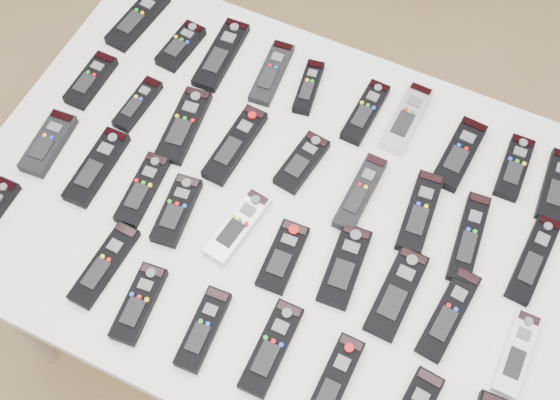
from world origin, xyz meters
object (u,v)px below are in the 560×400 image
at_px(table, 280,217).
at_px(remote_7, 459,154).
at_px(remote_30, 105,265).
at_px(remote_1, 181,46).
at_px(remote_16, 420,212).
at_px(remote_15, 360,193).
at_px(remote_2, 221,55).
at_px(remote_13, 235,145).
at_px(remote_8, 514,168).
at_px(remote_23, 238,226).
at_px(remote_31, 139,303).
at_px(remote_26, 397,293).
at_px(remote_25, 345,266).
at_px(remote_32, 203,329).
at_px(remote_22, 177,210).
at_px(remote_11, 138,104).
at_px(remote_3, 272,73).
at_px(remote_20, 97,167).
at_px(remote_24, 283,256).
at_px(remote_18, 533,259).
at_px(remote_12, 184,125).
at_px(remote_27, 449,314).
at_px(remote_28, 517,353).
at_px(remote_33, 271,348).
at_px(remote_10, 91,80).
at_px(remote_19, 48,143).
at_px(remote_9, 558,187).
at_px(remote_21, 143,189).
at_px(remote_6, 406,118).
at_px(remote_0, 138,19).
at_px(remote_34, 332,386).

relative_size(table, remote_7, 7.18).
height_order(remote_7, remote_30, remote_7).
xyz_separation_m(remote_1, remote_16, (0.64, -0.17, 0.00)).
bearing_deg(remote_15, remote_16, 6.47).
distance_m(remote_2, remote_13, 0.25).
height_order(remote_13, remote_16, same).
bearing_deg(remote_8, remote_23, -142.78).
bearing_deg(remote_31, remote_26, 22.17).
xyz_separation_m(remote_25, remote_32, (-0.19, -0.23, 0.00)).
relative_size(remote_13, remote_23, 1.16).
bearing_deg(remote_22, remote_13, 72.21).
height_order(remote_11, remote_26, remote_11).
relative_size(remote_3, remote_20, 0.94).
distance_m(remote_16, remote_24, 0.29).
distance_m(remote_18, remote_24, 0.48).
bearing_deg(remote_12, remote_32, -63.45).
distance_m(remote_3, remote_15, 0.36).
distance_m(remote_1, remote_18, 0.89).
bearing_deg(remote_16, remote_27, -60.00).
xyz_separation_m(table, remote_31, (-0.15, -0.31, 0.07)).
relative_size(remote_28, remote_33, 0.91).
bearing_deg(remote_10, remote_19, -86.89).
bearing_deg(remote_12, remote_10, 169.33).
xyz_separation_m(remote_7, remote_12, (-0.56, -0.18, -0.00)).
bearing_deg(remote_2, remote_9, -3.78).
height_order(remote_20, remote_33, same).
distance_m(remote_12, remote_24, 0.37).
height_order(remote_10, remote_31, same).
relative_size(remote_7, remote_8, 1.15).
relative_size(remote_26, remote_30, 1.03).
xyz_separation_m(remote_19, remote_21, (0.24, -0.01, -0.00)).
height_order(remote_15, remote_20, remote_15).
distance_m(table, remote_2, 0.41).
distance_m(remote_7, remote_9, 0.21).
bearing_deg(remote_6, remote_24, -102.06).
distance_m(remote_16, remote_21, 0.56).
xyz_separation_m(remote_7, remote_18, (0.21, -0.16, -0.00)).
height_order(remote_15, remote_22, same).
bearing_deg(remote_15, remote_10, -178.91).
bearing_deg(remote_16, remote_6, 112.69).
xyz_separation_m(remote_6, remote_22, (-0.34, -0.41, 0.00)).
bearing_deg(remote_9, remote_11, -170.82).
height_order(remote_6, remote_33, remote_6).
height_order(remote_7, remote_23, remote_7).
distance_m(remote_0, remote_28, 1.10).
xyz_separation_m(remote_0, remote_7, (0.80, -0.03, -0.00)).
xyz_separation_m(remote_2, remote_33, (0.40, -0.56, 0.00)).
distance_m(remote_7, remote_25, 0.36).
distance_m(remote_16, remote_34, 0.39).
distance_m(remote_10, remote_32, 0.63).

